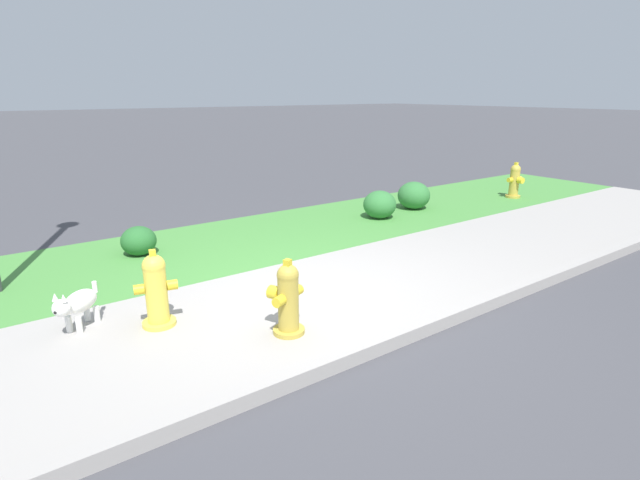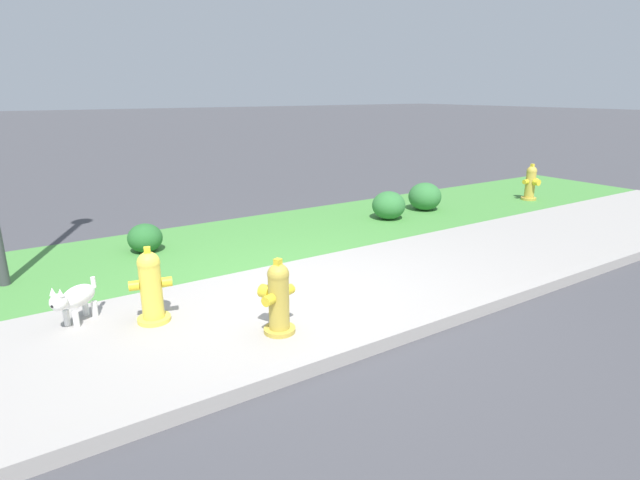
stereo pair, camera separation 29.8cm
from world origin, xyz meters
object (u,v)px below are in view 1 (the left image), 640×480
at_px(fire_hydrant_across_street, 515,181).
at_px(small_white_dog, 77,304).
at_px(shrub_bush_far_verge, 380,205).
at_px(fire_hydrant_mid_block, 288,299).
at_px(shrub_bush_mid_verge, 414,195).
at_px(shrub_bush_near_lamp, 139,241).
at_px(fire_hydrant_far_end, 156,290).

xyz_separation_m(fire_hydrant_across_street, small_white_dog, (-8.19, -1.08, -0.09)).
relative_size(small_white_dog, shrub_bush_far_verge, 0.83).
relative_size(fire_hydrant_mid_block, small_white_dog, 1.52).
bearing_deg(shrub_bush_far_verge, shrub_bush_mid_verge, 8.78).
relative_size(shrub_bush_near_lamp, shrub_bush_far_verge, 0.82).
distance_m(small_white_dog, shrub_bush_mid_verge, 6.08).
bearing_deg(shrub_bush_mid_verge, small_white_dog, -165.02).
bearing_deg(fire_hydrant_mid_block, fire_hydrant_across_street, -4.86).
relative_size(fire_hydrant_mid_block, fire_hydrant_across_street, 0.98).
bearing_deg(shrub_bush_mid_verge, fire_hydrant_far_end, -160.18).
bearing_deg(small_white_dog, fire_hydrant_far_end, 110.86).
height_order(fire_hydrant_mid_block, fire_hydrant_across_street, fire_hydrant_across_street).
bearing_deg(shrub_bush_near_lamp, fire_hydrant_mid_block, -83.11).
relative_size(fire_hydrant_across_street, shrub_bush_far_verge, 1.29).
bearing_deg(fire_hydrant_mid_block, shrub_bush_far_verge, 13.47).
distance_m(fire_hydrant_across_street, shrub_bush_mid_verge, 2.37).
xyz_separation_m(small_white_dog, shrub_bush_mid_verge, (5.87, 1.57, -0.00)).
distance_m(fire_hydrant_mid_block, shrub_bush_near_lamp, 3.00).
distance_m(fire_hydrant_across_street, shrub_bush_near_lamp, 7.15).
relative_size(fire_hydrant_across_street, shrub_bush_mid_verge, 1.22).
relative_size(fire_hydrant_mid_block, fire_hydrant_far_end, 0.95).
height_order(small_white_dog, shrub_bush_mid_verge, shrub_bush_mid_verge).
height_order(fire_hydrant_across_street, small_white_dog, fire_hydrant_across_street).
bearing_deg(fire_hydrant_across_street, fire_hydrant_far_end, 15.67).
distance_m(fire_hydrant_across_street, shrub_bush_far_verge, 3.30).
distance_m(fire_hydrant_far_end, shrub_bush_far_verge, 4.66).
bearing_deg(small_white_dog, shrub_bush_far_verge, 156.29).
xyz_separation_m(shrub_bush_far_verge, shrub_bush_mid_verge, (0.96, 0.15, 0.01)).
distance_m(fire_hydrant_mid_block, small_white_dog, 1.85).
distance_m(fire_hydrant_mid_block, shrub_bush_far_verge, 4.32).
xyz_separation_m(fire_hydrant_across_street, shrub_bush_near_lamp, (-7.11, 0.75, -0.15)).
bearing_deg(fire_hydrant_across_street, shrub_bush_near_lamp, -0.83).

